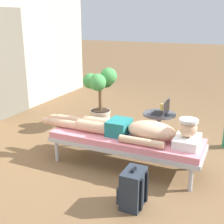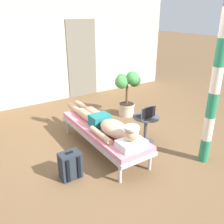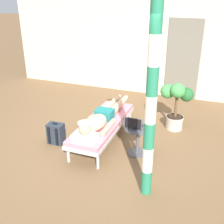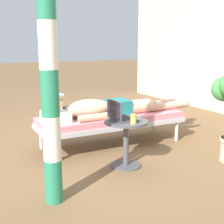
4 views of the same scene
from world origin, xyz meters
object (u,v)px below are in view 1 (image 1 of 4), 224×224
side_table (159,124)px  backpack (133,189)px  laptop (162,111)px  drink_glass (162,107)px  lounge_chair (126,140)px  potted_plant (101,91)px  person_reclining (134,129)px

side_table → backpack: side_table is taller
laptop → drink_glass: (0.21, 0.05, -0.01)m
lounge_chair → potted_plant: 1.58m
lounge_chair → laptop: bearing=-21.3°
laptop → drink_glass: bearing=13.7°
side_table → laptop: size_ratio=1.69×
side_table → potted_plant: (0.47, 1.19, 0.27)m
backpack → potted_plant: size_ratio=0.40×
person_reclining → drink_glass: person_reclining is taller
drink_glass → lounge_chair: bearing=166.3°
lounge_chair → backpack: (-0.80, -0.40, -0.15)m
lounge_chair → potted_plant: potted_plant is taller
lounge_chair → drink_glass: (0.90, -0.22, 0.23)m
lounge_chair → side_table: bearing=-16.2°
lounge_chair → laptop: (0.69, -0.27, 0.24)m
backpack → lounge_chair: bearing=26.7°
person_reclining → potted_plant: potted_plant is taller
lounge_chair → person_reclining: 0.20m
side_table → drink_glass: bearing=-0.1°
lounge_chair → side_table: size_ratio=3.78×
person_reclining → side_table: 0.78m
laptop → backpack: laptop is taller
person_reclining → side_table: size_ratio=4.15×
person_reclining → laptop: size_ratio=7.00×
side_table → potted_plant: size_ratio=0.50×
backpack → potted_plant: 2.47m
person_reclining → potted_plant: size_ratio=2.07×
side_table → backpack: 1.57m
person_reclining → side_table: (0.75, -0.12, -0.16)m
potted_plant → drink_glass: bearing=-104.9°
lounge_chair → laptop: 0.78m
person_reclining → side_table: bearing=-8.9°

